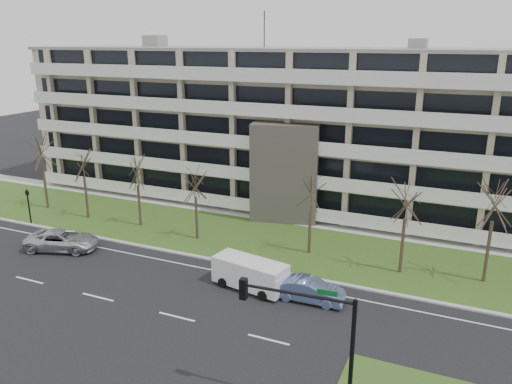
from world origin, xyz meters
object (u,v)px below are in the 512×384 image
at_px(silver_pickup, 62,240).
at_px(traffic_signal, 313,333).
at_px(pedestrian_signal, 28,202).
at_px(white_van, 251,272).
at_px(blue_sedan, 310,290).

xyz_separation_m(silver_pickup, traffic_signal, (23.54, -9.36, 3.16)).
bearing_deg(pedestrian_signal, traffic_signal, -0.14).
bearing_deg(traffic_signal, white_van, 123.40).
xyz_separation_m(traffic_signal, pedestrian_signal, (-30.41, 12.55, -1.85)).
distance_m(silver_pickup, white_van, 16.40).
bearing_deg(blue_sedan, silver_pickup, 88.06).
bearing_deg(white_van, traffic_signal, -42.67).
distance_m(blue_sedan, pedestrian_signal, 27.60).
distance_m(white_van, traffic_signal, 12.16).
xyz_separation_m(silver_pickup, pedestrian_signal, (-6.87, 3.19, 1.31)).
bearing_deg(blue_sedan, white_van, 87.37).
height_order(silver_pickup, white_van, white_van).
xyz_separation_m(silver_pickup, white_van, (16.39, 0.08, 0.40)).
height_order(silver_pickup, pedestrian_signal, pedestrian_signal).
height_order(silver_pickup, blue_sedan, silver_pickup).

